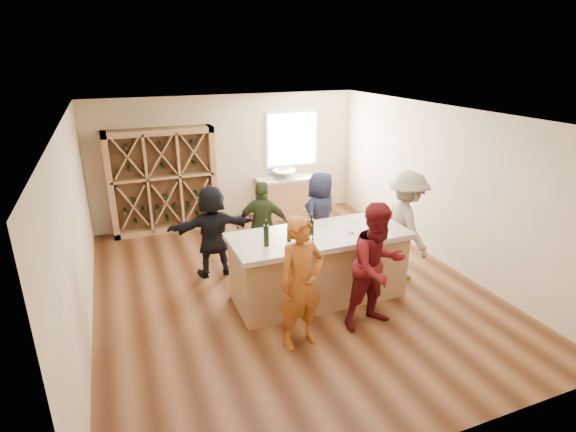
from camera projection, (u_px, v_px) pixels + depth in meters
name	position (u px, v px, depth m)	size (l,w,h in m)	color
floor	(287.00, 288.00, 7.48)	(6.00, 7.00, 0.10)	brown
ceiling	(287.00, 111.00, 6.48)	(6.00, 7.00, 0.10)	white
wall_back	(229.00, 158.00, 10.08)	(6.00, 0.10, 2.80)	beige
wall_front	(437.00, 329.00, 3.89)	(6.00, 0.10, 2.80)	beige
wall_left	(72.00, 234.00, 5.92)	(0.10, 7.00, 2.80)	beige
wall_right	(445.00, 186.00, 8.04)	(0.10, 7.00, 2.80)	beige
window_frame	(292.00, 139.00, 10.41)	(1.30, 0.06, 1.30)	white
window_pane	(292.00, 139.00, 10.38)	(1.18, 0.01, 1.18)	white
wine_rack	(163.00, 181.00, 9.41)	(2.20, 0.45, 2.20)	#9B734A
back_counter_base	(292.00, 197.00, 10.59)	(1.60, 0.58, 0.86)	#9B734A
back_counter_top	(292.00, 178.00, 10.43)	(1.70, 0.62, 0.06)	#B2A592
sink	(284.00, 174.00, 10.32)	(0.54, 0.54, 0.19)	silver
faucet	(281.00, 170.00, 10.46)	(0.02, 0.02, 0.30)	silver
tasting_counter_base	(319.00, 268.00, 6.96)	(2.60, 1.00, 1.00)	#9B734A
tasting_counter_top	(319.00, 236.00, 6.77)	(2.72, 1.12, 0.08)	#B2A592
wine_bottle_a	(266.00, 236.00, 6.28)	(0.08, 0.08, 0.31)	black
wine_bottle_c	(289.00, 233.00, 6.44)	(0.07, 0.07, 0.27)	black
wine_bottle_d	(299.00, 234.00, 6.32)	(0.08, 0.08, 0.32)	black
wine_bottle_e	(311.00, 229.00, 6.49)	(0.08, 0.08, 0.31)	black
wine_glass_a	(311.00, 242.00, 6.25)	(0.06, 0.06, 0.16)	white
wine_glass_b	(349.00, 237.00, 6.39)	(0.07, 0.07, 0.19)	white
wine_glass_c	(377.00, 232.00, 6.54)	(0.07, 0.07, 0.19)	white
wine_glass_d	(352.00, 228.00, 6.74)	(0.06, 0.06, 0.17)	white
wine_glass_e	(382.00, 225.00, 6.83)	(0.07, 0.07, 0.19)	white
tasting_menu_a	(312.00, 247.00, 6.29)	(0.23, 0.31, 0.00)	white
tasting_menu_b	(342.00, 241.00, 6.50)	(0.22, 0.30, 0.00)	white
tasting_menu_c	(379.00, 235.00, 6.71)	(0.20, 0.27, 0.00)	white
person_near_left	(301.00, 283.00, 5.69)	(0.65, 0.48, 1.79)	#994C19
person_near_right	(377.00, 266.00, 6.11)	(0.88, 0.48, 1.81)	#590F14
person_server	(406.00, 225.00, 7.51)	(1.19, 0.55, 1.85)	gray
person_far_mid	(263.00, 226.00, 7.84)	(0.93, 0.48, 1.59)	#263319
person_far_right	(320.00, 216.00, 8.20)	(0.81, 0.53, 1.66)	#191E38
person_far_left	(213.00, 231.00, 7.59)	(1.49, 0.54, 1.61)	black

